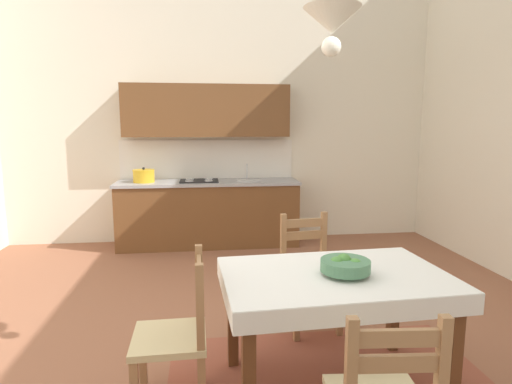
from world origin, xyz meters
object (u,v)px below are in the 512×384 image
at_px(kitchen_cabinetry, 208,184).
at_px(dining_chair_kitchen_side, 309,274).
at_px(dining_chair_tv_side, 177,336).
at_px(fruit_bowl, 345,266).
at_px(pendant_lamp, 332,22).
at_px(dining_table, 335,294).

relative_size(kitchen_cabinetry, dining_chair_kitchen_side, 2.66).
xyz_separation_m(dining_chair_kitchen_side, dining_chair_tv_side, (-1.01, -0.90, 0.00)).
relative_size(fruit_bowl, pendant_lamp, 0.37).
bearing_deg(pendant_lamp, kitchen_cabinetry, 101.02).
distance_m(dining_chair_kitchen_side, dining_chair_tv_side, 1.36).
relative_size(dining_table, dining_chair_kitchen_side, 1.53).
height_order(dining_table, dining_chair_kitchen_side, dining_chair_kitchen_side).
xyz_separation_m(dining_chair_tv_side, pendant_lamp, (0.89, 0.03, 1.77)).
distance_m(dining_chair_kitchen_side, fruit_bowl, 0.94).
bearing_deg(pendant_lamp, fruit_bowl, 2.66).
xyz_separation_m(kitchen_cabinetry, dining_chair_kitchen_side, (0.79, -2.57, -0.41)).
xyz_separation_m(dining_table, pendant_lamp, (-0.08, -0.04, 1.59)).
xyz_separation_m(kitchen_cabinetry, fruit_bowl, (0.79, -3.43, -0.04)).
bearing_deg(kitchen_cabinetry, dining_chair_tv_side, -93.63).
height_order(dining_table, dining_chair_tv_side, dining_chair_tv_side).
bearing_deg(fruit_bowl, dining_chair_tv_side, -177.86).
distance_m(kitchen_cabinetry, pendant_lamp, 3.76).
distance_m(kitchen_cabinetry, dining_table, 3.48).
relative_size(dining_table, pendant_lamp, 1.77).
xyz_separation_m(dining_chair_kitchen_side, pendant_lamp, (-0.13, -0.87, 1.77)).
bearing_deg(dining_chair_tv_side, pendant_lamp, 2.06).
distance_m(dining_table, pendant_lamp, 1.59).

